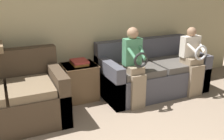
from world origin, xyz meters
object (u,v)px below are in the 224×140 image
Objects in this scene: child_right_seated at (193,59)px; side_shelf at (80,81)px; child_left_seated at (135,64)px; couch_main at (151,74)px; couch_side at (7,100)px; book_stack at (79,62)px.

side_shelf is (-1.85, 0.62, -0.33)m from child_right_seated.
couch_main is at bearing 34.03° from child_left_seated.
couch_main is 2.44m from couch_side.
child_right_seated reaches higher than couch_side.
child_right_seated is 1.95m from book_stack.
couch_main is at bearing 2.62° from couch_side.
book_stack is at bearing 27.45° from side_shelf.
couch_side is 4.71× the size of book_stack.
book_stack is at bearing 139.00° from child_left_seated.
book_stack is (-0.70, 0.61, -0.05)m from child_left_seated.
couch_side is (-2.43, -0.11, 0.02)m from couch_main.
book_stack is at bearing 15.99° from couch_side.
side_shelf is at bearing 139.21° from child_left_seated.
child_left_seated is (-0.57, -0.39, 0.37)m from couch_main.
side_shelf is at bearing 15.96° from couch_side.
couch_main is 5.68× the size of book_stack.
child_right_seated reaches higher than couch_main.
child_right_seated is at bearing -18.49° from book_stack.
book_stack is at bearing 161.51° from child_right_seated.
couch_side is 2.56× the size of side_shelf.
book_stack is (-1.85, 0.62, 0.00)m from child_right_seated.
couch_side is 1.91m from child_left_seated.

